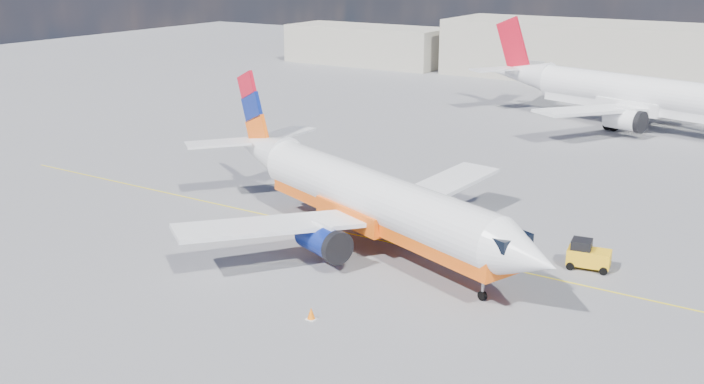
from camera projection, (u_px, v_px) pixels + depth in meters
The scene contains 8 objects.
ground at pixel (373, 259), 46.32m from camera, with size 240.00×240.00×0.00m, color slate.
taxi_line at pixel (398, 244), 48.73m from camera, with size 70.00×0.15×0.01m, color yellow.
terminal_main at pixel (702, 59), 102.81m from camera, with size 70.00×14.00×8.00m, color #A9A291.
terminal_annex at pixel (367, 45), 126.60m from camera, with size 26.00×10.00×6.00m, color #A9A291.
main_jet at pixel (365, 197), 47.81m from camera, with size 30.38×22.98×9.28m.
second_jet at pixel (635, 95), 79.67m from camera, with size 34.70×26.50×10.48m.
gse_tug at pixel (588, 255), 44.80m from camera, with size 2.55×1.80×1.69m.
traffic_cone at pixel (311, 314), 38.68m from camera, with size 0.46×0.46×0.64m.
Camera 1 is at (22.33, -36.89, 17.41)m, focal length 40.00 mm.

